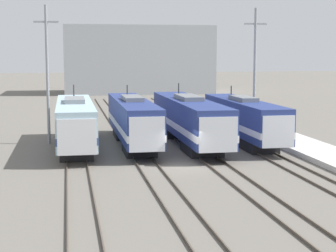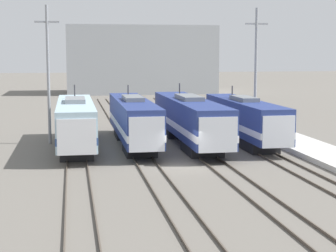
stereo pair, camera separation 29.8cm
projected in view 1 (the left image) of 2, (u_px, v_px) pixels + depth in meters
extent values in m
plane|color=#666059|center=(184.00, 167.00, 39.22)|extent=(400.00, 400.00, 0.00)
cube|color=#4C4238|center=(67.00, 170.00, 37.79)|extent=(0.07, 120.00, 0.15)
cube|color=#4C4238|center=(88.00, 170.00, 38.04)|extent=(0.07, 120.00, 0.15)
cube|color=#4C4238|center=(139.00, 168.00, 38.65)|extent=(0.07, 120.00, 0.15)
cube|color=#4C4238|center=(160.00, 167.00, 38.90)|extent=(0.07, 120.00, 0.15)
cube|color=#4C4238|center=(208.00, 165.00, 39.51)|extent=(0.07, 120.00, 0.15)
cube|color=#4C4238|center=(228.00, 164.00, 39.77)|extent=(0.07, 120.00, 0.15)
cube|color=#4C4238|center=(274.00, 163.00, 40.38)|extent=(0.07, 120.00, 0.15)
cube|color=#4C4238|center=(293.00, 162.00, 40.63)|extent=(0.07, 120.00, 0.15)
cube|color=#232326|center=(76.00, 151.00, 42.77)|extent=(2.48, 3.71, 0.95)
cube|color=#232326|center=(75.00, 136.00, 51.00)|extent=(2.48, 3.71, 0.95)
cube|color=#9EBCCC|center=(75.00, 120.00, 46.63)|extent=(2.92, 16.86, 2.95)
cube|color=navy|center=(75.00, 127.00, 46.71)|extent=(2.96, 16.90, 0.53)
cube|color=silver|center=(77.00, 135.00, 39.37)|extent=(2.69, 2.12, 2.50)
cube|color=black|center=(77.00, 129.00, 38.34)|extent=(2.28, 0.08, 0.70)
cube|color=gray|center=(75.00, 100.00, 46.42)|extent=(1.61, 4.22, 0.35)
cylinder|color=#38383D|center=(74.00, 92.00, 49.98)|extent=(0.12, 0.12, 1.24)
cube|color=black|center=(139.00, 148.00, 44.27)|extent=(2.36, 3.95, 0.95)
cube|color=black|center=(127.00, 133.00, 53.02)|extent=(2.36, 3.95, 0.95)
cube|color=navy|center=(132.00, 117.00, 48.39)|extent=(2.78, 17.95, 2.96)
cube|color=silver|center=(132.00, 124.00, 48.47)|extent=(2.82, 17.99, 0.53)
cube|color=silver|center=(145.00, 133.00, 40.55)|extent=(2.56, 2.01, 2.52)
cube|color=black|center=(147.00, 127.00, 39.57)|extent=(2.17, 0.08, 0.70)
cube|color=slate|center=(132.00, 98.00, 48.18)|extent=(1.53, 4.49, 0.35)
cylinder|color=#38383D|center=(127.00, 91.00, 51.99)|extent=(0.12, 0.12, 1.09)
cube|color=black|center=(201.00, 148.00, 44.49)|extent=(2.59, 4.35, 0.95)
cube|color=black|center=(177.00, 131.00, 54.13)|extent=(2.59, 4.35, 0.95)
cube|color=navy|center=(188.00, 116.00, 49.06)|extent=(3.05, 19.75, 2.98)
cube|color=silver|center=(188.00, 123.00, 49.14)|extent=(3.09, 19.79, 0.54)
cube|color=silver|center=(215.00, 133.00, 40.25)|extent=(2.80, 1.83, 2.53)
cube|color=black|center=(218.00, 127.00, 39.36)|extent=(2.38, 0.08, 0.71)
cube|color=slate|center=(188.00, 97.00, 48.85)|extent=(1.68, 4.94, 0.35)
cylinder|color=#38383D|center=(179.00, 89.00, 53.04)|extent=(0.12, 0.12, 1.19)
cube|color=black|center=(259.00, 145.00, 45.79)|extent=(2.30, 3.73, 0.95)
cube|color=black|center=(229.00, 131.00, 54.07)|extent=(2.30, 3.73, 0.95)
cube|color=navy|center=(243.00, 116.00, 49.69)|extent=(2.71, 16.96, 2.83)
cube|color=silver|center=(243.00, 123.00, 49.76)|extent=(2.75, 17.00, 0.51)
cube|color=silver|center=(274.00, 130.00, 42.29)|extent=(2.49, 1.95, 2.40)
cube|color=black|center=(279.00, 125.00, 41.35)|extent=(2.12, 0.08, 0.67)
cube|color=slate|center=(243.00, 98.00, 49.49)|extent=(1.49, 4.24, 0.35)
cylinder|color=#38383D|center=(231.00, 91.00, 53.08)|extent=(0.12, 0.12, 1.10)
cylinder|color=gray|center=(47.00, 75.00, 48.74)|extent=(0.26, 0.26, 12.04)
cube|color=gray|center=(46.00, 22.00, 48.16)|extent=(2.11, 0.16, 0.16)
cylinder|color=gray|center=(255.00, 74.00, 52.06)|extent=(0.26, 0.26, 12.04)
cube|color=gray|center=(256.00, 24.00, 51.48)|extent=(2.11, 0.16, 0.16)
cube|color=#9EA3A8|center=(137.00, 60.00, 113.91)|extent=(29.25, 15.44, 13.31)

